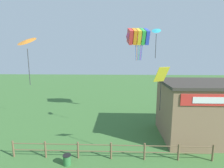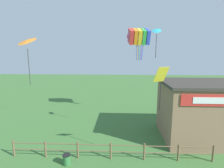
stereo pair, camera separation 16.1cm
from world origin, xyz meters
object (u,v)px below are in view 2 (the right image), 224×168
at_px(seaside_building, 202,110).
at_px(kite_yellow_diamond, 161,79).
at_px(kite_cyan_delta, 157,32).
at_px(kite_rainbow_parafoil, 139,36).
at_px(kite_orange_delta, 27,42).
at_px(trash_bin, 67,159).

relative_size(seaside_building, kite_yellow_diamond, 2.49).
height_order(seaside_building, kite_cyan_delta, kite_cyan_delta).
xyz_separation_m(kite_rainbow_parafoil, kite_orange_delta, (-8.58, -9.88, -1.23)).
xyz_separation_m(kite_rainbow_parafoil, kite_yellow_diamond, (0.47, -10.36, -3.67)).
xyz_separation_m(kite_orange_delta, kite_yellow_diamond, (9.05, -0.48, -2.44)).
bearing_deg(seaside_building, kite_yellow_diamond, -138.40).
relative_size(kite_cyan_delta, kite_yellow_diamond, 0.86).
relative_size(trash_bin, kite_cyan_delta, 0.29).
bearing_deg(kite_orange_delta, kite_rainbow_parafoil, 49.06).
height_order(kite_cyan_delta, kite_orange_delta, kite_cyan_delta).
height_order(seaside_building, kite_yellow_diamond, kite_yellow_diamond).
xyz_separation_m(trash_bin, kite_rainbow_parafoil, (5.95, 10.66, 9.46)).
bearing_deg(seaside_building, trash_bin, -157.67).
xyz_separation_m(seaside_building, kite_orange_delta, (-13.96, -3.88, 5.94)).
xyz_separation_m(trash_bin, kite_cyan_delta, (6.78, 4.19, 9.19)).
relative_size(trash_bin, kite_orange_delta, 0.22).
height_order(trash_bin, kite_rainbow_parafoil, kite_rainbow_parafoil).
height_order(kite_rainbow_parafoil, kite_orange_delta, kite_rainbow_parafoil).
distance_m(trash_bin, kite_yellow_diamond, 8.66).
relative_size(kite_rainbow_parafoil, kite_yellow_diamond, 1.32).
relative_size(kite_cyan_delta, kite_orange_delta, 0.76).
bearing_deg(kite_yellow_diamond, kite_cyan_delta, 84.78).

